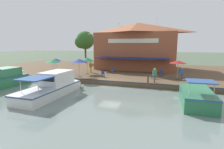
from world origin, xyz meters
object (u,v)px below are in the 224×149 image
at_px(patio_umbrella_mid_patio_right, 53,61).
at_px(cafe_chair_far_corner_seat, 113,70).
at_px(motorboat_nearest_quay, 55,86).
at_px(cafe_chair_under_first_umbrella, 103,74).
at_px(patio_umbrella_mid_patio_left, 178,62).
at_px(cafe_chair_mid_patio, 161,73).
at_px(motorboat_outer_channel, 195,95).
at_px(waterfront_restaurant, 137,45).
at_px(patio_umbrella_near_quay_edge, 87,59).
at_px(patio_umbrella_by_entrance, 56,60).
at_px(person_near_entrance, 91,66).
at_px(cafe_chair_back_row_seat, 154,75).
at_px(person_at_quay_edge, 155,73).
at_px(person_mid_patio, 182,72).
at_px(tree_behind_restaurant, 84,41).
at_px(motorboat_fourth_along, 2,79).
at_px(mooring_post, 148,79).
at_px(patio_umbrella_back_row, 79,60).

relative_size(patio_umbrella_mid_patio_right, cafe_chair_far_corner_seat, 2.82).
bearing_deg(motorboat_nearest_quay, cafe_chair_under_first_umbrella, 163.61).
distance_m(patio_umbrella_mid_patio_left, cafe_chair_mid_patio, 3.33).
relative_size(patio_umbrella_mid_patio_left, motorboat_outer_channel, 0.39).
bearing_deg(waterfront_restaurant, patio_umbrella_mid_patio_right, -40.21).
height_order(waterfront_restaurant, patio_umbrella_near_quay_edge, waterfront_restaurant).
relative_size(patio_umbrella_mid_patio_right, cafe_chair_under_first_umbrella, 2.82).
relative_size(patio_umbrella_mid_patio_right, patio_umbrella_near_quay_edge, 0.93).
bearing_deg(patio_umbrella_by_entrance, person_near_entrance, 111.15).
bearing_deg(cafe_chair_back_row_seat, person_at_quay_edge, 7.26).
height_order(cafe_chair_mid_patio, person_mid_patio, person_mid_patio).
xyz_separation_m(patio_umbrella_mid_patio_left, tree_behind_restaurant, (-14.82, -20.95, 3.12)).
relative_size(patio_umbrella_mid_patio_right, cafe_chair_mid_patio, 2.82).
height_order(person_at_quay_edge, person_mid_patio, person_at_quay_edge).
bearing_deg(cafe_chair_mid_patio, motorboat_fourth_along, -59.87).
xyz_separation_m(waterfront_restaurant, patio_umbrella_near_quay_edge, (9.18, -5.91, -2.05)).
distance_m(patio_umbrella_mid_patio_left, cafe_chair_back_row_seat, 3.53).
relative_size(mooring_post, tree_behind_restaurant, 0.13).
bearing_deg(patio_umbrella_mid_patio_right, mooring_post, 85.26).
height_order(motorboat_outer_channel, motorboat_fourth_along, motorboat_outer_channel).
xyz_separation_m(waterfront_restaurant, person_near_entrance, (7.79, -6.01, -3.19)).
distance_m(cafe_chair_far_corner_seat, motorboat_fourth_along, 14.82).
xyz_separation_m(waterfront_restaurant, motorboat_fourth_along, (17.77, -12.97, -3.98)).
bearing_deg(mooring_post, patio_umbrella_near_quay_edge, -111.75).
relative_size(patio_umbrella_mid_patio_left, cafe_chair_back_row_seat, 2.93).
bearing_deg(patio_umbrella_mid_patio_left, mooring_post, -41.20).
relative_size(cafe_chair_mid_patio, cafe_chair_far_corner_seat, 1.00).
bearing_deg(patio_umbrella_mid_patio_right, patio_umbrella_near_quay_edge, 123.22).
distance_m(patio_umbrella_by_entrance, patio_umbrella_near_quay_edge, 5.26).
bearing_deg(person_mid_patio, person_at_quay_edge, -53.87).
distance_m(cafe_chair_far_corner_seat, motorboat_outer_channel, 14.39).
distance_m(patio_umbrella_near_quay_edge, motorboat_nearest_quay, 9.59).
height_order(person_near_entrance, motorboat_outer_channel, person_near_entrance).
bearing_deg(patio_umbrella_mid_patio_left, patio_umbrella_back_row, -78.37).
relative_size(cafe_chair_mid_patio, motorboat_fourth_along, 0.10).
bearing_deg(motorboat_nearest_quay, cafe_chair_far_corner_seat, 167.36).
height_order(patio_umbrella_mid_patio_left, person_near_entrance, patio_umbrella_mid_patio_left).
bearing_deg(cafe_chair_mid_patio, patio_umbrella_mid_patio_right, -73.23).
bearing_deg(patio_umbrella_mid_patio_right, tree_behind_restaurant, -167.56).
relative_size(patio_umbrella_near_quay_edge, motorboat_outer_channel, 0.40).
distance_m(person_at_quay_edge, tree_behind_restaurant, 25.96).
bearing_deg(cafe_chair_far_corner_seat, patio_umbrella_mid_patio_right, -58.98).
distance_m(cafe_chair_under_first_umbrella, motorboat_fourth_along, 12.36).
distance_m(motorboat_outer_channel, motorboat_fourth_along, 21.26).
relative_size(person_at_quay_edge, person_near_entrance, 1.00).
bearing_deg(cafe_chair_mid_patio, waterfront_restaurant, -146.15).
distance_m(patio_umbrella_back_row, mooring_post, 9.77).
bearing_deg(waterfront_restaurant, patio_umbrella_by_entrance, -48.74).
distance_m(cafe_chair_back_row_seat, person_mid_patio, 3.46).
distance_m(cafe_chair_far_corner_seat, person_at_quay_edge, 8.51).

